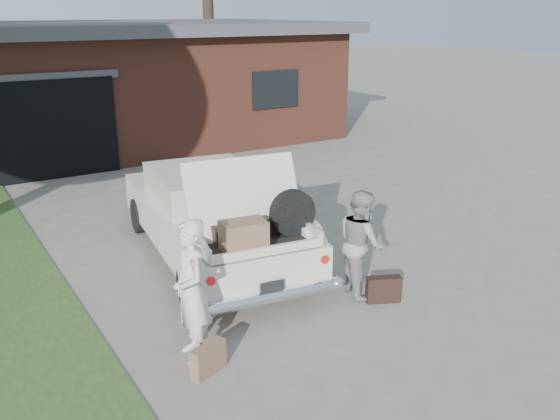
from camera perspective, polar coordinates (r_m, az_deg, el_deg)
ground at (r=7.83m, az=2.37°, el=-8.86°), size 90.00×90.00×0.00m
house at (r=17.97m, az=-16.41°, el=11.74°), size 12.80×7.80×3.30m
sedan at (r=8.97m, az=-6.56°, el=-0.55°), size 2.38×4.81×1.84m
woman_left at (r=6.39m, az=-8.53°, el=-7.74°), size 0.45×0.62×1.59m
woman_right at (r=7.86m, az=7.79°, el=-3.14°), size 0.71×0.82×1.43m
suitcase_left at (r=6.41m, az=-6.93°, el=-14.05°), size 0.44×0.28×0.33m
suitcase_right at (r=7.88m, az=9.92°, el=-7.53°), size 0.47×0.31×0.35m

